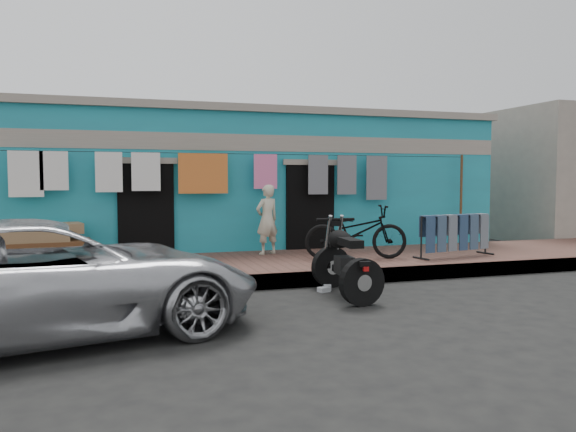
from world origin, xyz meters
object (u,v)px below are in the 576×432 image
object	(u,v)px
car	(46,277)
seated_person	(267,219)
motorcycle	(345,258)
jeans_rack	(455,235)
charpoy	(35,245)
bicycle	(356,226)

from	to	relation	value
car	seated_person	distance (m)	5.70
car	motorcycle	size ratio (longest dim) A/B	2.68
seated_person	jeans_rack	distance (m)	3.75
motorcycle	jeans_rack	bearing A→B (deg)	33.72
car	charpoy	distance (m)	4.38
bicycle	jeans_rack	size ratio (longest dim) A/B	1.07
motorcycle	jeans_rack	size ratio (longest dim) A/B	1.00
bicycle	charpoy	size ratio (longest dim) A/B	0.92
motorcycle	charpoy	world-z (taller)	motorcycle
car	bicycle	world-z (taller)	bicycle
seated_person	car	bearing A→B (deg)	29.38
car	seated_person	world-z (taller)	seated_person
seated_person	bicycle	world-z (taller)	seated_person
jeans_rack	car	bearing A→B (deg)	-158.59
seated_person	motorcycle	distance (m)	3.23
seated_person	charpoy	size ratio (longest dim) A/B	0.67
bicycle	jeans_rack	xyz separation A→B (m)	(2.00, -0.29, -0.20)
jeans_rack	charpoy	bearing A→B (deg)	168.97
charpoy	seated_person	bearing A→B (deg)	-0.70
car	motorcycle	world-z (taller)	car
seated_person	motorcycle	bearing A→B (deg)	76.69
seated_person	motorcycle	world-z (taller)	seated_person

